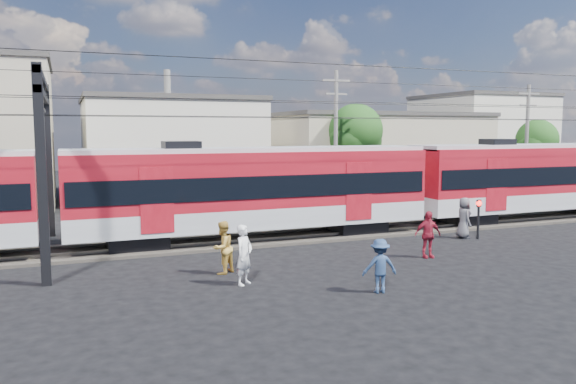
% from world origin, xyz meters
% --- Properties ---
extents(ground, '(120.00, 120.00, 0.00)m').
position_xyz_m(ground, '(0.00, 0.00, 0.00)').
color(ground, black).
rests_on(ground, ground).
extents(track_bed, '(70.00, 3.40, 0.12)m').
position_xyz_m(track_bed, '(0.00, 8.00, 0.06)').
color(track_bed, '#2D2823').
rests_on(track_bed, ground).
extents(rail_near, '(70.00, 0.12, 0.12)m').
position_xyz_m(rail_near, '(0.00, 7.25, 0.18)').
color(rail_near, '#59544C').
rests_on(rail_near, track_bed).
extents(rail_far, '(70.00, 0.12, 0.12)m').
position_xyz_m(rail_far, '(0.00, 8.75, 0.18)').
color(rail_far, '#59544C').
rests_on(rail_far, track_bed).
extents(commuter_train, '(50.30, 3.08, 4.17)m').
position_xyz_m(commuter_train, '(-1.32, 8.00, 2.40)').
color(commuter_train, black).
rests_on(commuter_train, ground).
extents(catenary, '(70.00, 9.30, 7.52)m').
position_xyz_m(catenary, '(-8.65, 8.00, 5.14)').
color(catenary, black).
rests_on(catenary, ground).
extents(building_midwest, '(12.24, 12.24, 7.30)m').
position_xyz_m(building_midwest, '(-2.00, 27.00, 3.66)').
color(building_midwest, beige).
rests_on(building_midwest, ground).
extents(building_mideast, '(16.32, 10.20, 6.30)m').
position_xyz_m(building_mideast, '(14.00, 24.00, 3.16)').
color(building_mideast, '#9C9378').
rests_on(building_mideast, ground).
extents(building_east, '(10.20, 10.20, 8.30)m').
position_xyz_m(building_east, '(28.00, 28.00, 4.16)').
color(building_east, beige).
rests_on(building_east, ground).
extents(utility_pole_mid, '(1.80, 0.24, 8.50)m').
position_xyz_m(utility_pole_mid, '(6.00, 15.00, 4.53)').
color(utility_pole_mid, slate).
rests_on(utility_pole_mid, ground).
extents(utility_pole_east, '(1.80, 0.24, 8.00)m').
position_xyz_m(utility_pole_east, '(20.00, 14.00, 4.28)').
color(utility_pole_east, slate).
rests_on(utility_pole_east, ground).
extents(tree_near, '(3.82, 3.64, 6.72)m').
position_xyz_m(tree_near, '(9.19, 18.09, 4.66)').
color(tree_near, '#382619').
rests_on(tree_near, ground).
extents(tree_far, '(3.36, 3.12, 5.76)m').
position_xyz_m(tree_far, '(24.19, 17.09, 3.99)').
color(tree_far, '#382619').
rests_on(tree_far, ground).
extents(pedestrian_a, '(0.84, 0.81, 1.94)m').
position_xyz_m(pedestrian_a, '(-4.10, 1.25, 0.97)').
color(pedestrian_a, white).
rests_on(pedestrian_a, ground).
extents(pedestrian_b, '(1.13, 1.09, 1.83)m').
position_xyz_m(pedestrian_b, '(-4.38, 2.83, 0.91)').
color(pedestrian_b, gold).
rests_on(pedestrian_b, ground).
extents(pedestrian_c, '(1.17, 0.81, 1.66)m').
position_xyz_m(pedestrian_c, '(-0.54, -1.14, 0.83)').
color(pedestrian_c, navy).
rests_on(pedestrian_c, ground).
extents(pedestrian_d, '(1.12, 0.60, 1.83)m').
position_xyz_m(pedestrian_d, '(3.64, 2.26, 0.91)').
color(pedestrian_d, maroon).
rests_on(pedestrian_d, ground).
extents(pedestrian_e, '(0.76, 1.01, 1.88)m').
position_xyz_m(pedestrian_e, '(7.56, 4.98, 0.94)').
color(pedestrian_e, '#4C4C51').
rests_on(pedestrian_e, ground).
extents(car_silver, '(4.13, 2.47, 1.31)m').
position_xyz_m(car_silver, '(20.13, 13.58, 0.66)').
color(car_silver, '#B2B5BA').
rests_on(car_silver, ground).
extents(crossing_signal, '(0.26, 0.26, 1.81)m').
position_xyz_m(crossing_signal, '(8.01, 4.54, 1.25)').
color(crossing_signal, black).
rests_on(crossing_signal, ground).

